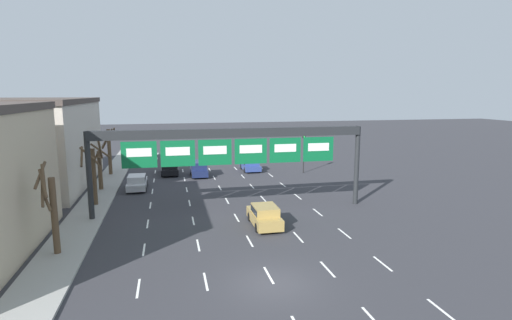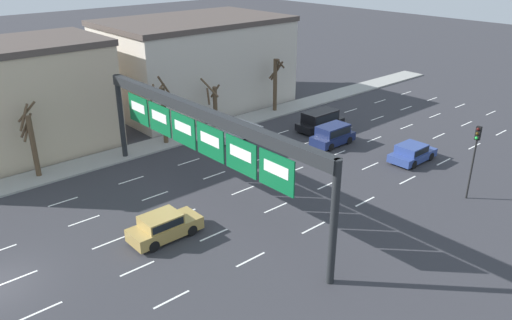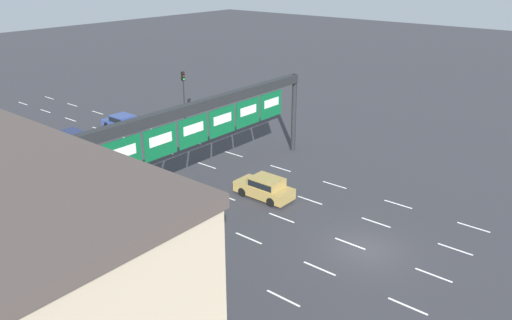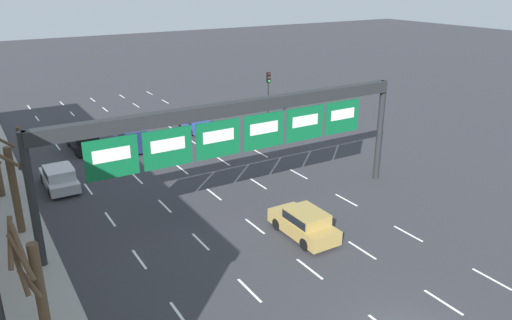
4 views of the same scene
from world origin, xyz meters
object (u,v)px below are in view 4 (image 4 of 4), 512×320
tree_bare_closest (13,182)px  tree_bare_third (36,290)px  suv_navy (131,138)px  car_silver (59,177)px  traffic_light_near_gantry (268,89)px  sign_gantry (239,121)px  car_gold (304,223)px  suv_black (83,137)px  car_blue (196,123)px

tree_bare_closest → tree_bare_third: tree_bare_closest is taller
suv_navy → tree_bare_closest: (-9.50, -10.53, 2.05)m
car_silver → traffic_light_near_gantry: bearing=13.0°
sign_gantry → tree_bare_third: bearing=-150.9°
sign_gantry → car_silver: (-8.08, 9.49, -4.85)m
car_gold → tree_bare_third: 13.67m
car_silver → tree_bare_closest: size_ratio=0.73×
suv_black → tree_bare_third: tree_bare_third is taller
traffic_light_near_gantry → car_silver: bearing=-167.0°
sign_gantry → car_silver: sign_gantry is taller
tree_bare_closest → car_silver: bearing=60.8°
car_silver → traffic_light_near_gantry: (18.85, 4.36, 2.84)m
car_gold → suv_black: bearing=107.5°
car_blue → suv_navy: bearing=-163.6°
traffic_light_near_gantry → car_gold: bearing=-117.1°
suv_navy → car_blue: suv_navy is taller
car_silver → suv_black: 7.87m
sign_gantry → car_gold: size_ratio=5.17×
suv_navy → tree_bare_closest: 14.32m
car_blue → tree_bare_third: 28.35m
suv_navy → tree_bare_third: 23.42m
sign_gantry → suv_black: sign_gantry is taller
car_blue → tree_bare_closest: 20.34m
suv_navy → car_silver: bearing=-141.7°
suv_navy → suv_black: bearing=147.8°
suv_black → car_blue: bearing=-0.9°
car_silver → traffic_light_near_gantry: size_ratio=0.85×
car_silver → suv_black: suv_black is taller
suv_navy → car_blue: bearing=16.4°
car_gold → suv_navy: bearing=99.9°
car_silver → tree_bare_closest: tree_bare_closest is taller
car_gold → car_blue: 20.72m
suv_black → tree_bare_third: bearing=-106.3°
tree_bare_third → sign_gantry: bearing=29.1°
sign_gantry → tree_bare_closest: sign_gantry is taller
suv_navy → car_blue: (6.44, 1.90, -0.21)m
car_blue → traffic_light_near_gantry: bearing=-24.2°
suv_navy → traffic_light_near_gantry: size_ratio=0.77×
suv_black → traffic_light_near_gantry: 16.11m
car_gold → tree_bare_closest: (-12.75, 8.05, 2.20)m
sign_gantry → car_gold: sign_gantry is taller
car_gold → traffic_light_near_gantry: 20.21m
traffic_light_near_gantry → suv_black: bearing=169.8°
car_silver → tree_bare_closest: (-3.02, -5.40, 2.24)m
suv_black → sign_gantry: bearing=-73.7°
suv_navy → tree_bare_third: size_ratio=0.73×
suv_navy → car_blue: size_ratio=0.97×
sign_gantry → suv_black: 17.97m
car_gold → tree_bare_closest: bearing=147.7°
suv_navy → suv_black: suv_black is taller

